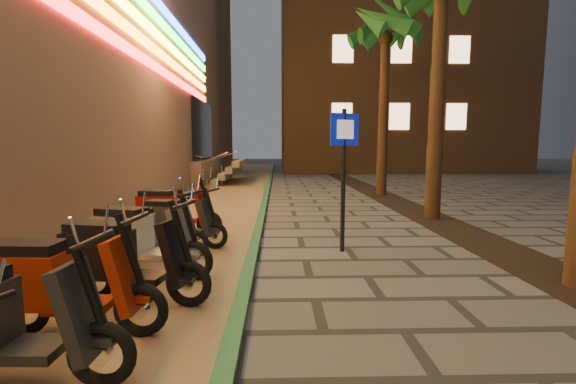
{
  "coord_description": "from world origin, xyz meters",
  "views": [
    {
      "loc": [
        -0.46,
        -2.88,
        1.87
      ],
      "look_at": [
        -0.31,
        2.88,
        1.2
      ],
      "focal_mm": 24.0,
      "sensor_mm": 36.0,
      "label": 1
    }
  ],
  "objects_px": {
    "scooter_9": "(148,231)",
    "scooter_10": "(176,221)",
    "scooter_8": "(140,238)",
    "scooter_11": "(170,211)",
    "pedestrian_sign": "(344,160)",
    "scooter_7": "(120,258)",
    "scooter_6": "(56,283)"
  },
  "relations": [
    {
      "from": "scooter_6",
      "to": "scooter_9",
      "type": "height_order",
      "value": "scooter_6"
    },
    {
      "from": "pedestrian_sign",
      "to": "scooter_7",
      "type": "height_order",
      "value": "pedestrian_sign"
    },
    {
      "from": "pedestrian_sign",
      "to": "scooter_9",
      "type": "height_order",
      "value": "pedestrian_sign"
    },
    {
      "from": "scooter_10",
      "to": "scooter_11",
      "type": "height_order",
      "value": "scooter_11"
    },
    {
      "from": "scooter_9",
      "to": "scooter_10",
      "type": "distance_m",
      "value": 0.85
    },
    {
      "from": "scooter_7",
      "to": "scooter_8",
      "type": "xyz_separation_m",
      "value": [
        -0.12,
        1.01,
        0.01
      ]
    },
    {
      "from": "scooter_8",
      "to": "scooter_9",
      "type": "bearing_deg",
      "value": 116.32
    },
    {
      "from": "scooter_9",
      "to": "scooter_10",
      "type": "bearing_deg",
      "value": 71.16
    },
    {
      "from": "pedestrian_sign",
      "to": "scooter_9",
      "type": "distance_m",
      "value": 3.55
    },
    {
      "from": "scooter_6",
      "to": "scooter_9",
      "type": "bearing_deg",
      "value": 92.7
    },
    {
      "from": "scooter_8",
      "to": "scooter_11",
      "type": "relative_size",
      "value": 1.01
    },
    {
      "from": "scooter_11",
      "to": "scooter_10",
      "type": "bearing_deg",
      "value": -59.47
    },
    {
      "from": "scooter_9",
      "to": "scooter_10",
      "type": "height_order",
      "value": "scooter_10"
    },
    {
      "from": "scooter_10",
      "to": "scooter_11",
      "type": "xyz_separation_m",
      "value": [
        -0.35,
        0.87,
        0.05
      ]
    },
    {
      "from": "pedestrian_sign",
      "to": "scooter_11",
      "type": "xyz_separation_m",
      "value": [
        -3.44,
        1.29,
        -1.09
      ]
    },
    {
      "from": "scooter_7",
      "to": "scooter_9",
      "type": "bearing_deg",
      "value": 108.51
    },
    {
      "from": "scooter_6",
      "to": "scooter_8",
      "type": "relative_size",
      "value": 0.97
    },
    {
      "from": "scooter_7",
      "to": "scooter_8",
      "type": "relative_size",
      "value": 0.99
    },
    {
      "from": "scooter_8",
      "to": "scooter_11",
      "type": "height_order",
      "value": "scooter_8"
    },
    {
      "from": "scooter_8",
      "to": "scooter_9",
      "type": "height_order",
      "value": "scooter_8"
    },
    {
      "from": "scooter_8",
      "to": "scooter_9",
      "type": "xyz_separation_m",
      "value": [
        -0.15,
        0.83,
        -0.08
      ]
    },
    {
      "from": "scooter_9",
      "to": "scooter_10",
      "type": "xyz_separation_m",
      "value": [
        0.25,
        0.81,
        0.01
      ]
    },
    {
      "from": "scooter_11",
      "to": "scooter_9",
      "type": "bearing_deg",
      "value": -78.06
    },
    {
      "from": "scooter_6",
      "to": "scooter_11",
      "type": "relative_size",
      "value": 0.98
    },
    {
      "from": "scooter_6",
      "to": "scooter_7",
      "type": "relative_size",
      "value": 0.97
    },
    {
      "from": "scooter_7",
      "to": "scooter_10",
      "type": "xyz_separation_m",
      "value": [
        -0.02,
        2.64,
        -0.06
      ]
    },
    {
      "from": "pedestrian_sign",
      "to": "scooter_11",
      "type": "relative_size",
      "value": 1.41
    },
    {
      "from": "pedestrian_sign",
      "to": "scooter_8",
      "type": "distance_m",
      "value": 3.57
    },
    {
      "from": "pedestrian_sign",
      "to": "scooter_7",
      "type": "relative_size",
      "value": 1.4
    },
    {
      "from": "pedestrian_sign",
      "to": "scooter_6",
      "type": "height_order",
      "value": "pedestrian_sign"
    },
    {
      "from": "scooter_7",
      "to": "scooter_9",
      "type": "distance_m",
      "value": 1.86
    },
    {
      "from": "scooter_10",
      "to": "scooter_7",
      "type": "bearing_deg",
      "value": -76.37
    }
  ]
}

